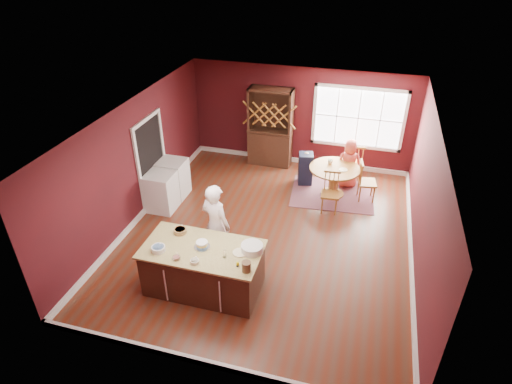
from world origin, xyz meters
TOP-DOWN VIEW (x-y plane):
  - room_shell at (0.00, 0.00)m, footprint 7.00×7.00m
  - window at (1.50, 3.47)m, footprint 2.36×0.10m
  - doorway at (-2.97, 0.60)m, footprint 0.08×1.26m
  - kitchen_island at (-0.72, -1.92)m, footprint 2.10×1.10m
  - dining_table at (1.14, 2.00)m, footprint 1.22×1.22m
  - baker at (-0.75, -1.13)m, footprint 0.74×0.61m
  - layer_cake at (-0.73, -1.88)m, footprint 0.29×0.29m
  - bowl_blue at (-1.41, -2.18)m, footprint 0.24×0.24m
  - bowl_yellow at (-1.27, -1.60)m, footprint 0.23×0.23m
  - bowl_pink at (-1.02, -2.29)m, footprint 0.14×0.14m
  - bowl_olive at (-0.69, -2.30)m, footprint 0.15×0.15m
  - drinking_glass at (-0.26, -2.03)m, footprint 0.07×0.07m
  - dinner_plate at (-0.04, -1.85)m, footprint 0.25×0.25m
  - white_tub at (0.14, -1.75)m, footprint 0.39×0.39m
  - stoneware_crock at (0.19, -2.26)m, footprint 0.15×0.15m
  - toy_figurine at (0.02, -2.19)m, footprint 0.05×0.05m
  - rug at (1.14, 2.00)m, footprint 2.13×1.72m
  - chair_east at (1.94, 1.99)m, footprint 0.48×0.50m
  - chair_south at (1.15, 1.24)m, footprint 0.44×0.42m
  - chair_north at (1.56, 2.84)m, footprint 0.51×0.50m
  - seated_woman at (1.44, 2.54)m, footprint 0.69×0.51m
  - high_chair at (0.38, 2.37)m, footprint 0.43×0.43m
  - toddler at (0.39, 2.35)m, footprint 0.18×0.14m
  - table_plate at (1.35, 1.94)m, footprint 0.21×0.21m
  - table_cup at (1.00, 2.20)m, footprint 0.13×0.13m
  - hutch at (-0.77, 3.22)m, footprint 1.18×0.49m
  - washer at (-2.64, 0.28)m, footprint 0.63×0.61m
  - dryer at (-2.64, 0.92)m, footprint 0.65×0.62m

SIDE VIEW (x-z plane):
  - rug at x=1.14m, z-range 0.00..0.01m
  - high_chair at x=0.38m, z-range 0.00..0.88m
  - kitchen_island at x=-0.72m, z-range -0.02..0.90m
  - washer at x=-2.64m, z-range 0.00..0.92m
  - dryer at x=-2.64m, z-range 0.00..0.94m
  - chair_south at x=1.15m, z-range 0.00..0.99m
  - chair_east at x=1.94m, z-range 0.00..1.03m
  - dining_table at x=1.14m, z-range 0.16..0.91m
  - chair_north at x=1.56m, z-range 0.00..1.09m
  - seated_woman at x=1.44m, z-range 0.00..1.28m
  - table_plate at x=1.35m, z-range 0.75..0.77m
  - table_cup at x=1.00m, z-range 0.75..0.85m
  - toddler at x=0.39m, z-range 0.68..0.94m
  - baker at x=-0.75m, z-range 0.00..1.74m
  - dinner_plate at x=-0.04m, z-range 0.92..0.94m
  - bowl_pink at x=-1.02m, z-range 0.92..0.97m
  - bowl_olive at x=-0.69m, z-range 0.92..0.98m
  - bowl_yellow at x=-1.27m, z-range 0.92..1.01m
  - toy_figurine at x=0.02m, z-range 0.92..1.01m
  - bowl_blue at x=-1.41m, z-range 0.92..1.01m
  - layer_cake at x=-0.73m, z-range 0.92..1.04m
  - white_tub at x=0.14m, z-range 0.92..1.05m
  - drinking_glass at x=-0.26m, z-range 0.92..1.06m
  - stoneware_crock at x=0.19m, z-range 0.92..1.10m
  - doorway at x=-2.97m, z-range -0.04..2.09m
  - hutch at x=-0.77m, z-range 0.00..2.16m
  - room_shell at x=0.00m, z-range -2.15..4.85m
  - window at x=1.50m, z-range 0.67..2.33m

